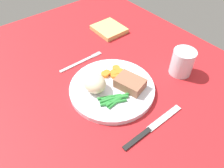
# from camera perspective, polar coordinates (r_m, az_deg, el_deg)

# --- Properties ---
(dining_table) EXTENTS (1.20, 0.90, 0.02)m
(dining_table) POSITION_cam_1_polar(r_m,az_deg,el_deg) (0.64, 0.65, -3.34)
(dining_table) COLOR red
(dining_table) RESTS_ON ground
(dinner_plate) EXTENTS (0.26, 0.26, 0.02)m
(dinner_plate) POSITION_cam_1_polar(r_m,az_deg,el_deg) (0.64, 0.00, -1.12)
(dinner_plate) COLOR white
(dinner_plate) RESTS_ON dining_table
(meat_portion) EXTENTS (0.09, 0.08, 0.03)m
(meat_portion) POSITION_cam_1_polar(r_m,az_deg,el_deg) (0.63, 4.85, 0.20)
(meat_portion) COLOR #936047
(meat_portion) RESTS_ON dinner_plate
(mashed_potatoes) EXTENTS (0.07, 0.06, 0.05)m
(mashed_potatoes) POSITION_cam_1_polar(r_m,az_deg,el_deg) (0.61, -4.71, 0.28)
(mashed_potatoes) COLOR beige
(mashed_potatoes) RESTS_ON dinner_plate
(carrot_slices) EXTENTS (0.05, 0.07, 0.01)m
(carrot_slices) POSITION_cam_1_polar(r_m,az_deg,el_deg) (0.67, 0.43, 3.11)
(carrot_slices) COLOR orange
(carrot_slices) RESTS_ON dinner_plate
(green_beans) EXTENTS (0.06, 0.10, 0.01)m
(green_beans) POSITION_cam_1_polar(r_m,az_deg,el_deg) (0.60, 0.80, -4.02)
(green_beans) COLOR #2D8C38
(green_beans) RESTS_ON dinner_plate
(fork) EXTENTS (0.01, 0.17, 0.00)m
(fork) POSITION_cam_1_polar(r_m,az_deg,el_deg) (0.75, -8.29, 5.88)
(fork) COLOR silver
(fork) RESTS_ON dining_table
(knife) EXTENTS (0.02, 0.21, 0.01)m
(knife) POSITION_cam_1_polar(r_m,az_deg,el_deg) (0.57, 10.64, -11.38)
(knife) COLOR black
(knife) RESTS_ON dining_table
(water_glass) EXTENTS (0.07, 0.07, 0.08)m
(water_glass) POSITION_cam_1_polar(r_m,az_deg,el_deg) (0.71, 18.20, 5.20)
(water_glass) COLOR silver
(water_glass) RESTS_ON dining_table
(napkin) EXTENTS (0.12, 0.11, 0.02)m
(napkin) POSITION_cam_1_polar(r_m,az_deg,el_deg) (0.90, -0.81, 14.51)
(napkin) COLOR #DBBC6B
(napkin) RESTS_ON dining_table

